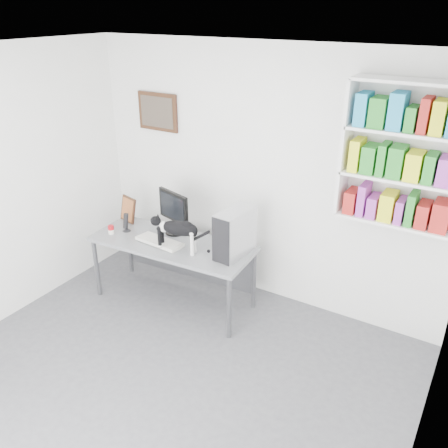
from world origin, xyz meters
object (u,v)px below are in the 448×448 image
object	(u,v)px
cat	(178,236)
speaker	(126,222)
bookshelf	(405,156)
pc_tower	(235,233)
soup_can	(111,230)
desk	(174,272)
keyboard	(160,241)
monitor	(174,212)
leaning_print	(128,209)

from	to	relation	value
cat	speaker	bearing A→B (deg)	160.84
bookshelf	pc_tower	world-z (taller)	bookshelf
speaker	cat	size ratio (longest dim) A/B	0.38
cat	soup_can	bearing A→B (deg)	170.45
pc_tower	cat	world-z (taller)	pc_tower
bookshelf	pc_tower	distance (m)	1.69
desk	keyboard	xyz separation A→B (m)	(-0.09, -0.08, 0.38)
monitor	cat	xyz separation A→B (m)	(0.29, -0.33, -0.07)
monitor	leaning_print	bearing A→B (deg)	-161.43
leaning_print	monitor	bearing A→B (deg)	16.82
leaning_print	soup_can	bearing A→B (deg)	-66.70
bookshelf	keyboard	xyz separation A→B (m)	(-2.16, -0.63, -1.10)
keyboard	leaning_print	distance (m)	0.71
monitor	pc_tower	xyz separation A→B (m)	(0.80, -0.08, -0.00)
soup_can	keyboard	bearing A→B (deg)	8.92
desk	speaker	size ratio (longest dim) A/B	8.12
speaker	pc_tower	bearing A→B (deg)	23.77
pc_tower	soup_can	world-z (taller)	pc_tower
pc_tower	cat	distance (m)	0.57
speaker	soup_can	size ratio (longest dim) A/B	2.27
keyboard	soup_can	world-z (taller)	soup_can
keyboard	soup_can	xyz separation A→B (m)	(-0.59, -0.09, 0.03)
bookshelf	monitor	size ratio (longest dim) A/B	2.56
pc_tower	cat	size ratio (longest dim) A/B	0.83
pc_tower	cat	bearing A→B (deg)	-150.11
bookshelf	speaker	xyz separation A→B (m)	(-2.66, -0.59, -1.02)
speaker	cat	distance (m)	0.78
monitor	speaker	world-z (taller)	monitor
speaker	desk	bearing A→B (deg)	20.46
desk	monitor	size ratio (longest dim) A/B	3.61
cat	bookshelf	bearing A→B (deg)	6.64
soup_can	desk	bearing A→B (deg)	14.30
leaning_print	cat	world-z (taller)	cat
monitor	keyboard	bearing A→B (deg)	-71.14
bookshelf	desk	bearing A→B (deg)	-165.13
keyboard	leaning_print	world-z (taller)	leaning_print
bookshelf	monitor	xyz separation A→B (m)	(-2.18, -0.35, -0.88)
leaning_print	cat	distance (m)	0.97
cat	monitor	bearing A→B (deg)	118.32
keyboard	cat	size ratio (longest dim) A/B	0.92
monitor	desk	bearing A→B (deg)	-45.94
leaning_print	soup_can	xyz separation A→B (m)	(0.06, -0.35, -0.10)
desk	leaning_print	world-z (taller)	leaning_print
desk	speaker	bearing A→B (deg)	-179.80
speaker	soup_can	xyz separation A→B (m)	(-0.10, -0.14, -0.06)
monitor	speaker	size ratio (longest dim) A/B	2.25
bookshelf	desk	xyz separation A→B (m)	(-2.07, -0.55, -1.49)
monitor	keyboard	size ratio (longest dim) A/B	0.92
bookshelf	keyboard	bearing A→B (deg)	-163.73
bookshelf	cat	world-z (taller)	bookshelf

